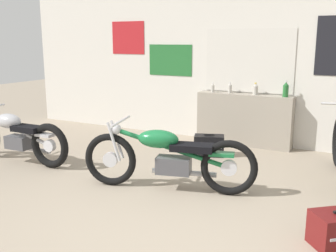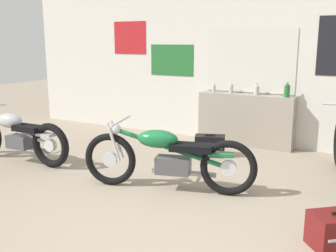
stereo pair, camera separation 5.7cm
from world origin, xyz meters
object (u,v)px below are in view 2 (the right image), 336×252
Objects in this scene: bottle_center at (257,90)px; bottle_right_center at (287,90)px; motorcycle_green at (168,157)px; bottle_leftmost at (214,88)px; hard_case_black at (210,146)px; bottle_left_center at (231,88)px; motorcycle_silver at (16,136)px.

bottle_right_center is (0.50, -0.03, 0.03)m from bottle_center.
motorcycle_green is (-0.35, -2.49, -0.56)m from bottle_center.
bottle_leftmost is 1.26m from bottle_right_center.
motorcycle_green is at bearing -109.09° from bottle_right_center.
hard_case_black is at bearing -137.74° from bottle_right_center.
bottle_left_center is at bearing 178.38° from bottle_center.
hard_case_black is (-0.00, -0.91, -0.81)m from bottle_left_center.
bottle_center is 2.58m from motorcycle_green.
bottle_left_center is 0.93× the size of bottle_center.
bottle_center is 0.10× the size of motorcycle_silver.
hard_case_black is at bearing -70.93° from bottle_leftmost.
bottle_left_center is (0.30, 0.04, 0.01)m from bottle_leftmost.
motorcycle_green is at bearing -80.62° from bottle_leftmost.
bottle_leftmost is at bearing 179.74° from bottle_right_center.
motorcycle_silver is at bearing -133.64° from bottle_left_center.
bottle_leftmost reaches higher than motorcycle_silver.
bottle_center is at bearing 63.25° from hard_case_black.
bottle_right_center is 2.67m from motorcycle_green.
motorcycle_silver is at bearing -138.65° from bottle_center.
bottle_right_center reaches higher than motorcycle_silver.
bottle_center is 0.50m from bottle_right_center.
motorcycle_silver reaches higher than hard_case_black.
bottle_center is (0.45, -0.01, 0.01)m from bottle_left_center.
motorcycle_green is (0.10, -2.50, -0.56)m from bottle_left_center.
bottle_right_center reaches higher than hard_case_black.
bottle_leftmost is 0.09× the size of motorcycle_silver.
motorcycle_silver is 3.80× the size of hard_case_black.
bottle_left_center is 0.96m from bottle_right_center.
bottle_leftmost is at bearing -178.16° from bottle_center.
bottle_right_center reaches higher than bottle_left_center.
bottle_leftmost is 3.35m from motorcycle_silver.
hard_case_black is at bearing -90.05° from bottle_left_center.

